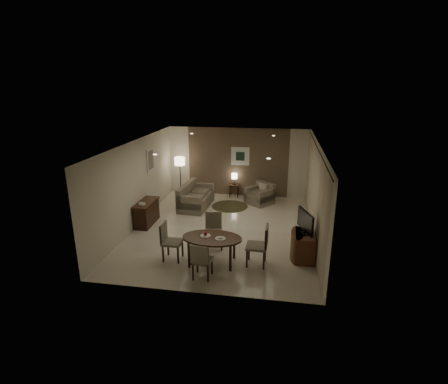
% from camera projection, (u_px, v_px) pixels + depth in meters
% --- Properties ---
extents(room_shell, '(5.50, 7.00, 2.70)m').
position_uv_depth(room_shell, '(225.00, 184.00, 10.90)').
color(room_shell, beige).
rests_on(room_shell, ground).
extents(taupe_accent, '(3.96, 0.03, 2.70)m').
position_uv_depth(taupe_accent, '(238.00, 162.00, 13.80)').
color(taupe_accent, brown).
rests_on(taupe_accent, wall_back).
extents(curtain_wall, '(0.08, 6.70, 2.58)m').
position_uv_depth(curtain_wall, '(314.00, 193.00, 10.11)').
color(curtain_wall, beige).
rests_on(curtain_wall, wall_right).
extents(curtain_rod, '(0.03, 6.80, 0.03)m').
position_uv_depth(curtain_rod, '(318.00, 148.00, 9.71)').
color(curtain_rod, black).
rests_on(curtain_rod, wall_right).
extents(art_back_frame, '(0.72, 0.03, 0.72)m').
position_uv_depth(art_back_frame, '(240.00, 156.00, 13.68)').
color(art_back_frame, silver).
rests_on(art_back_frame, wall_back).
extents(art_back_canvas, '(0.34, 0.01, 0.34)m').
position_uv_depth(art_back_canvas, '(240.00, 156.00, 13.67)').
color(art_back_canvas, black).
rests_on(art_back_canvas, wall_back).
extents(art_left_frame, '(0.03, 0.60, 0.80)m').
position_uv_depth(art_left_frame, '(150.00, 160.00, 11.93)').
color(art_left_frame, silver).
rests_on(art_left_frame, wall_left).
extents(art_left_canvas, '(0.01, 0.46, 0.64)m').
position_uv_depth(art_left_canvas, '(151.00, 160.00, 11.93)').
color(art_left_canvas, gray).
rests_on(art_left_canvas, wall_left).
extents(downlight_nl, '(0.10, 0.10, 0.01)m').
position_uv_depth(downlight_nl, '(155.00, 155.00, 8.65)').
color(downlight_nl, white).
rests_on(downlight_nl, ceiling).
extents(downlight_nr, '(0.10, 0.10, 0.01)m').
position_uv_depth(downlight_nr, '(269.00, 159.00, 8.21)').
color(downlight_nr, white).
rests_on(downlight_nr, ceiling).
extents(downlight_fl, '(0.10, 0.10, 0.01)m').
position_uv_depth(downlight_fl, '(192.00, 134.00, 12.03)').
color(downlight_fl, white).
rests_on(downlight_fl, ceiling).
extents(downlight_fr, '(0.10, 0.10, 0.01)m').
position_uv_depth(downlight_fr, '(273.00, 136.00, 11.59)').
color(downlight_fr, white).
rests_on(downlight_fr, ceiling).
extents(console_desk, '(0.48, 1.20, 0.75)m').
position_uv_depth(console_desk, '(147.00, 213.00, 11.22)').
color(console_desk, '#422615').
rests_on(console_desk, floor).
extents(telephone, '(0.20, 0.14, 0.09)m').
position_uv_depth(telephone, '(142.00, 204.00, 10.80)').
color(telephone, white).
rests_on(telephone, console_desk).
extents(tv_cabinet, '(0.48, 0.90, 0.70)m').
position_uv_depth(tv_cabinet, '(304.00, 246.00, 9.04)').
color(tv_cabinet, brown).
rests_on(tv_cabinet, floor).
extents(flat_tv, '(0.36, 0.85, 0.60)m').
position_uv_depth(flat_tv, '(305.00, 222.00, 8.84)').
color(flat_tv, black).
rests_on(flat_tv, tv_cabinet).
extents(dining_table, '(1.50, 0.94, 0.70)m').
position_uv_depth(dining_table, '(212.00, 250.00, 8.81)').
color(dining_table, '#422615').
rests_on(dining_table, floor).
extents(chair_near, '(0.46, 0.46, 0.90)m').
position_uv_depth(chair_near, '(202.00, 260.00, 8.12)').
color(chair_near, '#776D5B').
rests_on(chair_near, floor).
extents(chair_far, '(0.57, 0.57, 0.98)m').
position_uv_depth(chair_far, '(214.00, 231.00, 9.57)').
color(chair_far, '#776D5B').
rests_on(chair_far, floor).
extents(chair_left, '(0.48, 0.48, 0.99)m').
position_uv_depth(chair_left, '(173.00, 242.00, 8.94)').
color(chair_left, '#776D5B').
rests_on(chair_left, floor).
extents(chair_right, '(0.52, 0.52, 1.04)m').
position_uv_depth(chair_right, '(256.00, 246.00, 8.68)').
color(chair_right, '#776D5B').
rests_on(chair_right, floor).
extents(plate_a, '(0.26, 0.26, 0.02)m').
position_uv_depth(plate_a, '(205.00, 236.00, 8.78)').
color(plate_a, white).
rests_on(plate_a, dining_table).
extents(plate_b, '(0.26, 0.26, 0.02)m').
position_uv_depth(plate_b, '(220.00, 239.00, 8.62)').
color(plate_b, white).
rests_on(plate_b, dining_table).
extents(fruit_apple, '(0.09, 0.09, 0.09)m').
position_uv_depth(fruit_apple, '(205.00, 234.00, 8.76)').
color(fruit_apple, '#A7132D').
rests_on(fruit_apple, plate_a).
extents(napkin, '(0.12, 0.08, 0.03)m').
position_uv_depth(napkin, '(220.00, 238.00, 8.61)').
color(napkin, white).
rests_on(napkin, plate_b).
extents(round_rug, '(1.32, 1.32, 0.01)m').
position_uv_depth(round_rug, '(230.00, 206.00, 12.89)').
color(round_rug, '#454026').
rests_on(round_rug, floor).
extents(sofa, '(1.86, 1.02, 0.85)m').
position_uv_depth(sofa, '(196.00, 196.00, 12.73)').
color(sofa, '#776D5B').
rests_on(sofa, floor).
extents(armchair, '(1.19, 1.19, 0.77)m').
position_uv_depth(armchair, '(260.00, 194.00, 13.08)').
color(armchair, '#776D5B').
rests_on(armchair, floor).
extents(side_table, '(0.39, 0.39, 0.49)m').
position_uv_depth(side_table, '(234.00, 190.00, 13.93)').
color(side_table, '#311F10').
rests_on(side_table, floor).
extents(table_lamp, '(0.22, 0.22, 0.50)m').
position_uv_depth(table_lamp, '(234.00, 178.00, 13.78)').
color(table_lamp, '#FFEAC1').
rests_on(table_lamp, side_table).
extents(floor_lamp, '(0.40, 0.40, 1.59)m').
position_uv_depth(floor_lamp, '(180.00, 177.00, 13.79)').
color(floor_lamp, '#FFE5B7').
rests_on(floor_lamp, floor).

